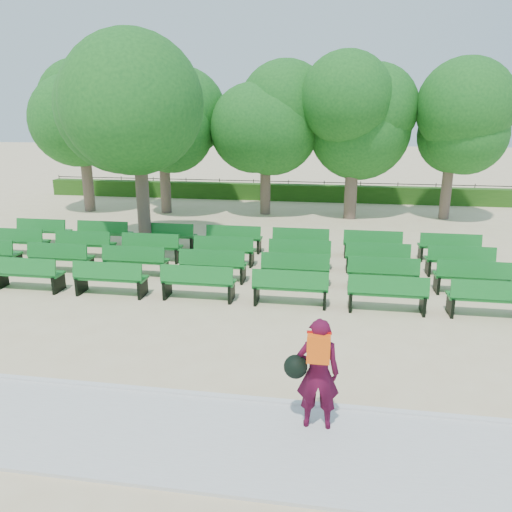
{
  "coord_description": "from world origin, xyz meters",
  "views": [
    {
      "loc": [
        3.65,
        -13.72,
        4.88
      ],
      "look_at": [
        1.61,
        -1.0,
        1.1
      ],
      "focal_mm": 35.0,
      "sensor_mm": 36.0,
      "label": 1
    }
  ],
  "objects": [
    {
      "name": "paving",
      "position": [
        0.0,
        -7.4,
        0.03
      ],
      "size": [
        30.0,
        2.2,
        0.06
      ],
      "primitive_type": "cube",
      "color": "beige",
      "rests_on": "ground"
    },
    {
      "name": "person",
      "position": [
        3.48,
        -6.81,
        1.01
      ],
      "size": [
        0.87,
        0.53,
        1.83
      ],
      "rotation": [
        0.0,
        0.0,
        3.19
      ],
      "color": "#450922",
      "rests_on": "ground"
    },
    {
      "name": "hedge",
      "position": [
        0.0,
        14.0,
        0.45
      ],
      "size": [
        26.0,
        0.7,
        0.9
      ],
      "primitive_type": "cube",
      "color": "#245014",
      "rests_on": "ground"
    },
    {
      "name": "bench_array",
      "position": [
        0.14,
        0.8,
        0.1
      ],
      "size": [
        1.99,
        0.75,
        1.23
      ],
      "rotation": [
        0.0,
        0.0,
        0.07
      ],
      "color": "#136D23",
      "rests_on": "ground"
    },
    {
      "name": "curb",
      "position": [
        0.0,
        -6.25,
        0.05
      ],
      "size": [
        30.0,
        0.12,
        0.1
      ],
      "primitive_type": "cube",
      "color": "silver",
      "rests_on": "ground"
    },
    {
      "name": "ground",
      "position": [
        0.0,
        0.0,
        0.0
      ],
      "size": [
        120.0,
        120.0,
        0.0
      ],
      "primitive_type": "plane",
      "color": "#D3BA8C"
    },
    {
      "name": "tree_among",
      "position": [
        -3.06,
        2.85,
        4.52
      ],
      "size": [
        4.74,
        4.74,
        6.68
      ],
      "color": "brown",
      "rests_on": "ground"
    },
    {
      "name": "tree_line",
      "position": [
        0.0,
        10.0,
        0.0
      ],
      "size": [
        21.8,
        6.8,
        7.04
      ],
      "primitive_type": null,
      "color": "#1B601C",
      "rests_on": "ground"
    },
    {
      "name": "fence",
      "position": [
        0.0,
        14.4,
        0.0
      ],
      "size": [
        26.0,
        0.1,
        1.02
      ],
      "primitive_type": null,
      "color": "black",
      "rests_on": "ground"
    }
  ]
}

